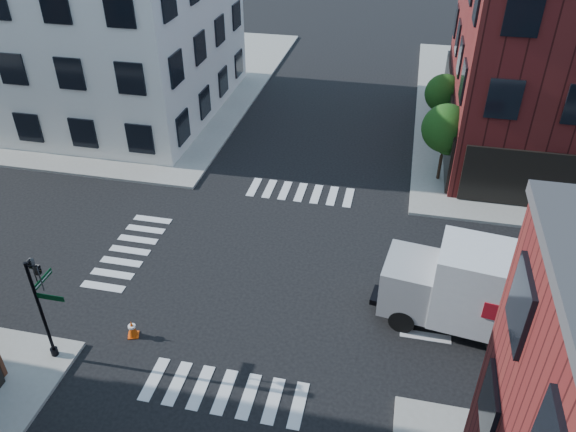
% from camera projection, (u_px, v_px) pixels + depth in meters
% --- Properties ---
extents(ground, '(120.00, 120.00, 0.00)m').
position_uv_depth(ground, '(271.00, 270.00, 25.77)').
color(ground, black).
rests_on(ground, ground).
extents(sidewalk_nw, '(30.00, 30.00, 0.15)m').
position_uv_depth(sidewalk_nw, '(85.00, 77.00, 46.46)').
color(sidewalk_nw, gray).
rests_on(sidewalk_nw, ground).
extents(building_nw, '(22.00, 16.00, 11.00)m').
position_uv_depth(building_nw, '(59.00, 29.00, 39.03)').
color(building_nw, silver).
rests_on(building_nw, ground).
extents(tree_near, '(2.69, 2.69, 4.49)m').
position_uv_depth(tree_near, '(447.00, 131.00, 30.75)').
color(tree_near, black).
rests_on(tree_near, ground).
extents(tree_far, '(2.43, 2.43, 4.07)m').
position_uv_depth(tree_far, '(445.00, 95.00, 35.78)').
color(tree_far, black).
rests_on(tree_far, ground).
extents(signal_pole, '(1.29, 1.24, 4.60)m').
position_uv_depth(signal_pole, '(42.00, 299.00, 19.95)').
color(signal_pole, black).
rests_on(signal_pole, ground).
extents(box_truck, '(8.61, 3.60, 3.80)m').
position_uv_depth(box_truck, '(496.00, 294.00, 21.49)').
color(box_truck, silver).
rests_on(box_truck, ground).
extents(traffic_cone, '(0.54, 0.54, 0.77)m').
position_uv_depth(traffic_cone, '(132.00, 329.00, 22.17)').
color(traffic_cone, '#D94609').
rests_on(traffic_cone, ground).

